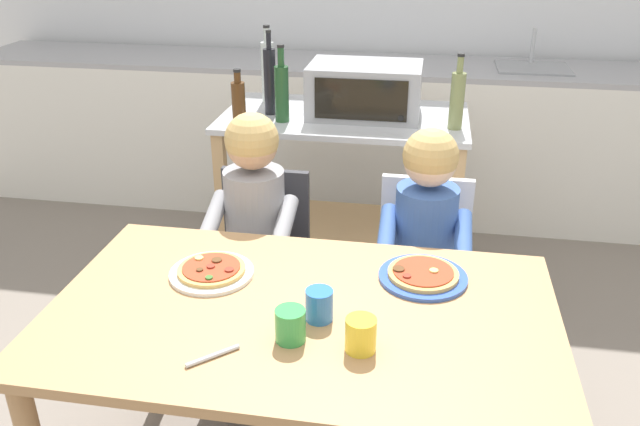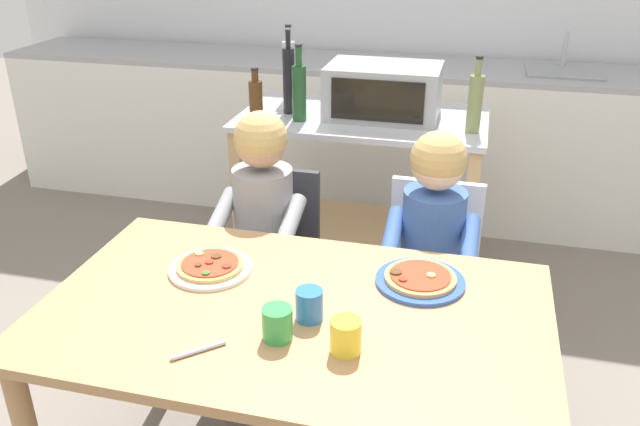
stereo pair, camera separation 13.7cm
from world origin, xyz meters
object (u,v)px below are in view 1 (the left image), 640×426
dining_chair_left (262,260)px  dining_chair_right (422,270)px  dining_table (302,339)px  drinking_cup_blue (319,305)px  toaster_oven (365,90)px  bottle_clear_vinegar (268,70)px  child_in_grey_shirt (251,225)px  kitchen_island_cart (344,174)px  bottle_slim_sauce (270,80)px  pizza_plate_white (212,271)px  drinking_cup_green (292,325)px  pizza_plate_blue_rimmed (423,275)px  bottle_tall_green_wine (457,99)px  bottle_squat_spirits (239,102)px  bottle_dark_olive_oil (282,91)px  serving_spoon (213,356)px  child_in_blue_striped_shirt (424,240)px  drinking_cup_yellow (361,335)px

dining_chair_left → dining_chair_right: bearing=2.2°
dining_table → dining_chair_left: dining_chair_left is taller
dining_table → drinking_cup_blue: drinking_cup_blue is taller
toaster_oven → dining_chair_right: 0.88m
bottle_clear_vinegar → child_in_grey_shirt: 1.01m
kitchen_island_cart → dining_table: (0.07, -1.35, 0.05)m
bottle_slim_sauce → pizza_plate_white: 1.22m
child_in_grey_shirt → drinking_cup_green: 0.78m
toaster_oven → bottle_clear_vinegar: bearing=163.0°
dining_chair_left → pizza_plate_blue_rimmed: dining_chair_left is taller
bottle_tall_green_wine → drinking_cup_green: (-0.41, -1.37, -0.23)m
bottle_clear_vinegar → bottle_squat_spirits: 0.38m
toaster_oven → bottle_tall_green_wine: bearing=-18.1°
bottle_dark_olive_oil → dining_chair_left: bottle_dark_olive_oil is taller
bottle_slim_sauce → bottle_squat_spirits: bearing=-117.4°
bottle_tall_green_wine → drinking_cup_blue: (-0.36, -1.27, -0.23)m
child_in_grey_shirt → pizza_plate_blue_rimmed: (0.62, -0.36, 0.06)m
drinking_cup_blue → serving_spoon: 0.31m
pizza_plate_blue_rimmed → child_in_blue_striped_shirt: bearing=89.9°
kitchen_island_cart → child_in_grey_shirt: bearing=-106.5°
child_in_blue_striped_shirt → drinking_cup_blue: size_ratio=11.92×
child_in_blue_striped_shirt → pizza_plate_blue_rimmed: bearing=-90.1°
drinking_cup_yellow → child_in_grey_shirt: bearing=123.4°
kitchen_island_cart → drinking_cup_blue: 1.40m
dining_chair_right → child_in_blue_striped_shirt: 0.23m
kitchen_island_cart → pizza_plate_blue_rimmed: (0.39, -1.13, 0.16)m
bottle_dark_olive_oil → dining_table: (0.32, -1.21, -0.37)m
bottle_tall_green_wine → bottle_clear_vinegar: bottle_clear_vinegar is taller
child_in_blue_striped_shirt → pizza_plate_white: 0.78m
bottle_squat_spirits → dining_chair_left: (0.19, -0.44, -0.50)m
dining_table → child_in_grey_shirt: 0.65m
toaster_oven → serving_spoon: toaster_oven is taller
bottle_dark_olive_oil → drinking_cup_yellow: 1.47m
bottle_clear_vinegar → drinking_cup_green: (0.46, -1.65, -0.25)m
bottle_tall_green_wine → dining_chair_left: (-0.71, -0.54, -0.53)m
dining_table → drinking_cup_blue: 0.16m
dining_table → drinking_cup_yellow: 0.27m
bottle_slim_sauce → bottle_clear_vinegar: bearing=106.5°
bottle_squat_spirits → dining_chair_right: bottle_squat_spirits is taller
toaster_oven → serving_spoon: 1.64m
bottle_tall_green_wine → dining_chair_right: (-0.10, -0.52, -0.53)m
bottle_squat_spirits → drinking_cup_yellow: bearing=-62.4°
drinking_cup_yellow → drinking_cup_green: bearing=176.7°
bottle_slim_sauce → bottle_clear_vinegar: bottle_slim_sauce is taller
bottle_clear_vinegar → drinking_cup_green: bottle_clear_vinegar is taller
dining_table → pizza_plate_white: bearing=155.7°
bottle_clear_vinegar → serving_spoon: (0.29, -1.75, -0.29)m
pizza_plate_blue_rimmed → serving_spoon: 0.67m
pizza_plate_white → dining_chair_left: bearing=90.0°
bottle_clear_vinegar → dining_chair_left: bearing=-79.0°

